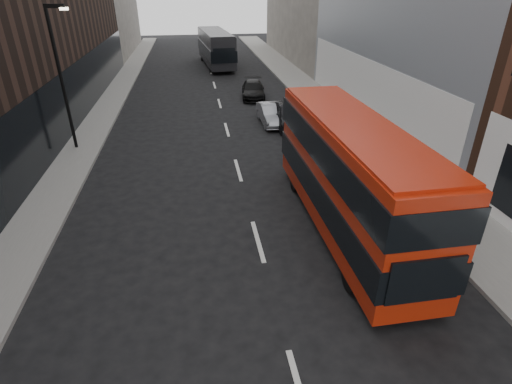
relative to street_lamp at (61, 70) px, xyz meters
name	(u,v)px	position (x,y,z in m)	size (l,w,h in m)	color
sidewalk_right	(321,102)	(15.72, 7.00, -4.11)	(3.00, 80.00, 0.15)	slate
sidewalk_left	(105,111)	(0.22, 7.00, -4.11)	(2.00, 80.00, 0.15)	slate
street_lamp	(61,70)	(0.00, 0.00, 0.00)	(1.06, 0.22, 7.00)	black
red_bus	(350,172)	(11.45, -9.66, -1.92)	(2.52, 10.15, 4.09)	#AB1F0A
grey_bus	(216,47)	(9.02, 23.04, -2.31)	(3.43, 10.97, 3.49)	black
car_a	(289,115)	(12.07, 2.00, -3.42)	(1.81, 4.49, 1.53)	black
car_b	(271,114)	(11.13, 2.75, -3.56)	(1.31, 3.76, 1.24)	gray
car_c	(253,90)	(10.96, 9.27, -3.57)	(1.72, 4.24, 1.23)	black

